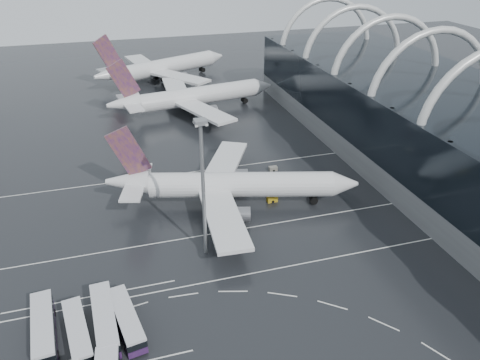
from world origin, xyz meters
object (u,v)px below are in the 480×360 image
object	(u,v)px
bus_row_near_d	(126,319)
bus_row_near_b	(78,333)
airliner_main	(229,185)
gse_cart_belly_c	(225,212)
gse_cart_belly_b	(273,169)
airliner_gate_b	(192,97)
gse_cart_belly_d	(312,192)
floodlight_mast	(203,174)
gse_cart_belly_a	(272,199)
bus_row_near_a	(44,329)
airliner_gate_c	(162,68)
bus_row_near_c	(105,319)

from	to	relation	value
bus_row_near_d	bus_row_near_b	bearing A→B (deg)	85.30
airliner_main	gse_cart_belly_c	bearing A→B (deg)	-98.66
gse_cart_belly_b	bus_row_near_b	bearing A→B (deg)	-136.62
airliner_gate_b	bus_row_near_d	world-z (taller)	airliner_gate_b
bus_row_near_b	gse_cart_belly_d	xyz separation A→B (m)	(51.39, 30.22, -1.03)
floodlight_mast	gse_cart_belly_a	world-z (taller)	floodlight_mast
bus_row_near_b	gse_cart_belly_b	distance (m)	64.57
gse_cart_belly_a	gse_cart_belly_d	world-z (taller)	gse_cart_belly_d
bus_row_near_b	gse_cart_belly_b	bearing A→B (deg)	-55.20
bus_row_near_a	floodlight_mast	size ratio (longest dim) A/B	0.52
bus_row_near_a	bus_row_near_b	xyz separation A→B (m)	(4.85, -2.10, -0.16)
gse_cart_belly_b	gse_cart_belly_c	world-z (taller)	gse_cart_belly_c
airliner_gate_b	bus_row_near_a	bearing A→B (deg)	-123.73
bus_row_near_b	gse_cart_belly_d	distance (m)	59.63
airliner_main	gse_cart_belly_b	bearing A→B (deg)	55.28
gse_cart_belly_a	gse_cart_belly_d	distance (m)	9.94
airliner_gate_c	floodlight_mast	size ratio (longest dim) A/B	2.11
airliner_gate_c	bus_row_near_c	size ratio (longest dim) A/B	4.02
airliner_main	floodlight_mast	distance (m)	21.95
airliner_gate_b	bus_row_near_a	distance (m)	99.85
airliner_main	gse_cart_belly_a	distance (m)	10.60
airliner_gate_c	gse_cart_belly_a	bearing A→B (deg)	-108.20
bus_row_near_a	airliner_main	bearing A→B (deg)	-56.43
airliner_main	floodlight_mast	bearing A→B (deg)	-103.46
bus_row_near_c	floodlight_mast	distance (m)	28.16
airliner_main	gse_cart_belly_c	distance (m)	6.03
gse_cart_belly_a	gse_cart_belly_b	size ratio (longest dim) A/B	1.12
airliner_gate_c	bus_row_near_d	world-z (taller)	airliner_gate_c
gse_cart_belly_b	gse_cart_belly_a	bearing A→B (deg)	-110.99
airliner_gate_b	airliner_gate_c	bearing A→B (deg)	86.72
bus_row_near_a	gse_cart_belly_d	distance (m)	62.89
airliner_gate_c	gse_cart_belly_b	world-z (taller)	airliner_gate_c
gse_cart_belly_b	floodlight_mast	bearing A→B (deg)	-130.10
bus_row_near_d	gse_cart_belly_d	distance (m)	53.27
bus_row_near_c	gse_cart_belly_d	bearing A→B (deg)	-62.33
floodlight_mast	bus_row_near_c	bearing A→B (deg)	-142.77
airliner_gate_b	gse_cart_belly_d	distance (m)	64.98
bus_row_near_a	bus_row_near_c	bearing A→B (deg)	-99.86
bus_row_near_b	gse_cart_belly_d	world-z (taller)	bus_row_near_b
bus_row_near_a	gse_cart_belly_d	world-z (taller)	bus_row_near_a
airliner_gate_b	bus_row_near_c	world-z (taller)	airliner_gate_b
airliner_gate_b	airliner_gate_c	size ratio (longest dim) A/B	1.02
gse_cart_belly_d	gse_cart_belly_c	bearing A→B (deg)	-173.37
floodlight_mast	bus_row_near_b	bearing A→B (deg)	-145.34
airliner_gate_b	gse_cart_belly_d	xyz separation A→B (m)	(15.46, -62.97, -4.36)
airliner_main	airliner_gate_b	size ratio (longest dim) A/B	0.94
airliner_gate_c	bus_row_near_d	size ratio (longest dim) A/B	4.30
airliner_main	gse_cart_belly_b	world-z (taller)	airliner_main
bus_row_near_b	bus_row_near_c	world-z (taller)	bus_row_near_c
airliner_gate_c	bus_row_near_a	xyz separation A→B (m)	(-36.42, -130.35, -3.43)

